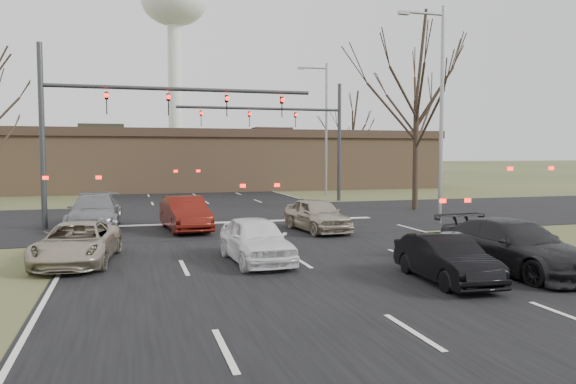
{
  "coord_description": "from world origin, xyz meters",
  "views": [
    {
      "loc": [
        -5.01,
        -13.11,
        3.33
      ],
      "look_at": [
        0.17,
        4.96,
        2.0
      ],
      "focal_mm": 35.0,
      "sensor_mm": 36.0,
      "label": 1
    }
  ],
  "objects_px": {
    "car_silver_suv": "(77,243)",
    "car_white_sedan": "(256,240)",
    "mast_arm_near": "(121,113)",
    "streetlight_right_far": "(324,122)",
    "car_grey_ahead": "(95,212)",
    "mast_arm_far": "(300,127)",
    "streetlight_right_near": "(438,103)",
    "car_black_hatch": "(446,259)",
    "building": "(207,160)",
    "water_tower": "(174,12)",
    "car_silver_ahead": "(317,215)",
    "car_charcoal_sedan": "(515,246)",
    "car_red_ahead": "(185,214)"
  },
  "relations": [
    {
      "from": "car_silver_suv",
      "to": "car_white_sedan",
      "type": "relative_size",
      "value": 1.1
    },
    {
      "from": "mast_arm_near",
      "to": "car_white_sedan",
      "type": "xyz_separation_m",
      "value": [
        3.92,
        -9.67,
        -4.38
      ]
    },
    {
      "from": "streetlight_right_far",
      "to": "car_grey_ahead",
      "type": "height_order",
      "value": "streetlight_right_far"
    },
    {
      "from": "mast_arm_far",
      "to": "streetlight_right_near",
      "type": "distance_m",
      "value": 13.28
    },
    {
      "from": "car_black_hatch",
      "to": "car_silver_suv",
      "type": "bearing_deg",
      "value": 153.53
    },
    {
      "from": "car_white_sedan",
      "to": "building",
      "type": "bearing_deg",
      "value": 81.71
    },
    {
      "from": "car_silver_suv",
      "to": "car_white_sedan",
      "type": "distance_m",
      "value": 5.34
    },
    {
      "from": "water_tower",
      "to": "car_silver_ahead",
      "type": "relative_size",
      "value": 10.76
    },
    {
      "from": "mast_arm_near",
      "to": "car_white_sedan",
      "type": "distance_m",
      "value": 11.32
    },
    {
      "from": "streetlight_right_near",
      "to": "car_black_hatch",
      "type": "relative_size",
      "value": 2.71
    },
    {
      "from": "mast_arm_near",
      "to": "mast_arm_far",
      "type": "distance_m",
      "value": 15.17
    },
    {
      "from": "car_silver_ahead",
      "to": "car_black_hatch",
      "type": "bearing_deg",
      "value": -95.18
    },
    {
      "from": "car_silver_ahead",
      "to": "car_charcoal_sedan",
      "type": "bearing_deg",
      "value": -80.02
    },
    {
      "from": "mast_arm_far",
      "to": "streetlight_right_far",
      "type": "distance_m",
      "value": 5.12
    },
    {
      "from": "water_tower",
      "to": "car_black_hatch",
      "type": "bearing_deg",
      "value": -91.52
    },
    {
      "from": "car_silver_suv",
      "to": "building",
      "type": "bearing_deg",
      "value": 82.76
    },
    {
      "from": "car_grey_ahead",
      "to": "car_silver_suv",
      "type": "bearing_deg",
      "value": -88.65
    },
    {
      "from": "water_tower",
      "to": "car_white_sedan",
      "type": "height_order",
      "value": "water_tower"
    },
    {
      "from": "streetlight_right_far",
      "to": "car_red_ahead",
      "type": "xyz_separation_m",
      "value": [
        -12.0,
        -16.11,
        -4.86
      ]
    },
    {
      "from": "building",
      "to": "car_silver_suv",
      "type": "bearing_deg",
      "value": -104.26
    },
    {
      "from": "streetlight_right_near",
      "to": "water_tower",
      "type": "bearing_deg",
      "value": 91.47
    },
    {
      "from": "car_silver_suv",
      "to": "car_black_hatch",
      "type": "relative_size",
      "value": 1.22
    },
    {
      "from": "car_black_hatch",
      "to": "streetlight_right_far",
      "type": "bearing_deg",
      "value": 79.13
    },
    {
      "from": "car_grey_ahead",
      "to": "car_silver_ahead",
      "type": "xyz_separation_m",
      "value": [
        9.04,
        -3.41,
        -0.05
      ]
    },
    {
      "from": "building",
      "to": "car_charcoal_sedan",
      "type": "xyz_separation_m",
      "value": [
        3.28,
        -38.04,
        -1.94
      ]
    },
    {
      "from": "mast_arm_far",
      "to": "streetlight_right_far",
      "type": "relative_size",
      "value": 1.11
    },
    {
      "from": "streetlight_right_near",
      "to": "streetlight_right_far",
      "type": "xyz_separation_m",
      "value": [
        0.5,
        17.0,
        0.0
      ]
    },
    {
      "from": "mast_arm_near",
      "to": "car_silver_ahead",
      "type": "xyz_separation_m",
      "value": [
        7.86,
        -3.91,
        -4.37
      ]
    },
    {
      "from": "streetlight_right_far",
      "to": "building",
      "type": "bearing_deg",
      "value": 123.65
    },
    {
      "from": "car_grey_ahead",
      "to": "streetlight_right_far",
      "type": "bearing_deg",
      "value": 44.67
    },
    {
      "from": "building",
      "to": "car_white_sedan",
      "type": "height_order",
      "value": "building"
    },
    {
      "from": "car_silver_suv",
      "to": "car_white_sedan",
      "type": "bearing_deg",
      "value": -6.35
    },
    {
      "from": "streetlight_right_near",
      "to": "car_silver_suv",
      "type": "distance_m",
      "value": 17.0
    },
    {
      "from": "car_black_hatch",
      "to": "car_grey_ahead",
      "type": "height_order",
      "value": "car_grey_ahead"
    },
    {
      "from": "car_charcoal_sedan",
      "to": "building",
      "type": "bearing_deg",
      "value": 88.76
    },
    {
      "from": "car_white_sedan",
      "to": "car_silver_ahead",
      "type": "distance_m",
      "value": 6.98
    },
    {
      "from": "building",
      "to": "streetlight_right_near",
      "type": "xyz_separation_m",
      "value": [
        6.82,
        -28.0,
        2.92
      ]
    },
    {
      "from": "car_black_hatch",
      "to": "car_white_sedan",
      "type": "bearing_deg",
      "value": 138.93
    },
    {
      "from": "streetlight_right_far",
      "to": "car_silver_suv",
      "type": "relative_size",
      "value": 2.23
    },
    {
      "from": "car_silver_suv",
      "to": "car_grey_ahead",
      "type": "relative_size",
      "value": 0.87
    },
    {
      "from": "car_black_hatch",
      "to": "car_charcoal_sedan",
      "type": "xyz_separation_m",
      "value": [
        2.48,
        0.53,
        0.12
      ]
    },
    {
      "from": "streetlight_right_far",
      "to": "car_silver_ahead",
      "type": "bearing_deg",
      "value": -110.48
    },
    {
      "from": "car_red_ahead",
      "to": "car_silver_suv",
      "type": "bearing_deg",
      "value": -126.59
    },
    {
      "from": "car_black_hatch",
      "to": "car_silver_ahead",
      "type": "height_order",
      "value": "car_silver_ahead"
    },
    {
      "from": "water_tower",
      "to": "streetlight_right_near",
      "type": "bearing_deg",
      "value": -88.53
    },
    {
      "from": "car_red_ahead",
      "to": "water_tower",
      "type": "bearing_deg",
      "value": 79.99
    },
    {
      "from": "water_tower",
      "to": "mast_arm_near",
      "type": "bearing_deg",
      "value": -95.99
    },
    {
      "from": "streetlight_right_far",
      "to": "car_grey_ahead",
      "type": "xyz_separation_m",
      "value": [
        -15.73,
        -14.5,
        -4.84
      ]
    },
    {
      "from": "mast_arm_near",
      "to": "car_silver_ahead",
      "type": "relative_size",
      "value": 2.93
    },
    {
      "from": "car_black_hatch",
      "to": "car_red_ahead",
      "type": "distance_m",
      "value": 12.71
    }
  ]
}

